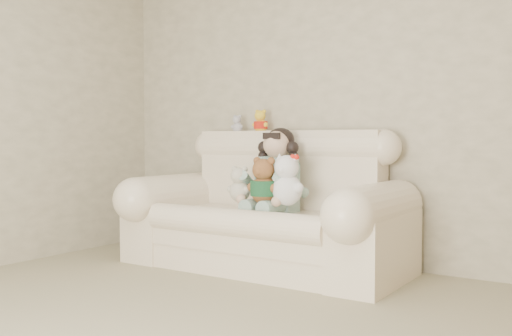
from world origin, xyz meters
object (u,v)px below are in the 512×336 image
object	(u,v)px
cream_teddy	(240,181)
seated_child	(277,169)
white_cat	(287,175)
brown_teddy	(264,176)
sofa	(263,199)

from	to	relation	value
cream_teddy	seated_child	bearing A→B (deg)	26.31
seated_child	white_cat	size ratio (longest dim) A/B	1.50
brown_teddy	white_cat	distance (m)	0.18
sofa	seated_child	xyz separation A→B (m)	(0.07, 0.08, 0.22)
sofa	cream_teddy	bearing A→B (deg)	-135.82
sofa	cream_teddy	xyz separation A→B (m)	(-0.13, -0.12, 0.14)
white_cat	cream_teddy	xyz separation A→B (m)	(-0.40, -0.01, -0.06)
seated_child	cream_teddy	distance (m)	0.30
white_cat	cream_teddy	bearing A→B (deg)	156.95
sofa	white_cat	size ratio (longest dim) A/B	4.94
brown_teddy	cream_teddy	world-z (taller)	brown_teddy
sofa	cream_teddy	distance (m)	0.23
sofa	seated_child	world-z (taller)	seated_child
white_cat	cream_teddy	size ratio (longest dim) A/B	1.38
seated_child	white_cat	world-z (taller)	seated_child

